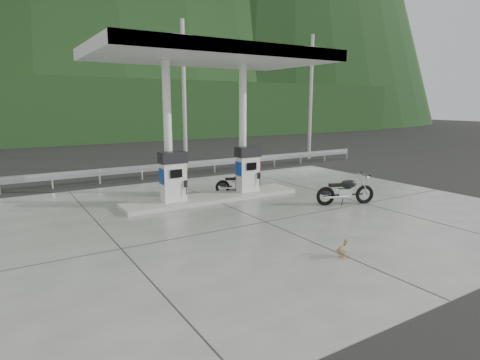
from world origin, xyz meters
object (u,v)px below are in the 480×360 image
gas_pump_left (173,177)px  motorcycle_left (238,184)px  gas_pump_right (248,169)px  duck (342,250)px  motorcycle_right (345,191)px

gas_pump_left → motorcycle_left: (2.98, 0.40, -0.64)m
gas_pump_right → duck: gas_pump_right is taller
motorcycle_left → motorcycle_right: 4.33m
gas_pump_right → gas_pump_left: bearing=180.0°
gas_pump_right → duck: 7.12m
gas_pump_left → duck: 7.07m
gas_pump_right → duck: size_ratio=3.76×
duck → gas_pump_left: bearing=83.3°
gas_pump_left → motorcycle_right: bearing=-30.8°
gas_pump_left → motorcycle_right: gas_pump_left is taller
gas_pump_left → duck: size_ratio=3.76×
gas_pump_left → duck: bearing=-77.7°
motorcycle_right → duck: 5.34m
gas_pump_right → motorcycle_right: gas_pump_right is taller
gas_pump_left → gas_pump_right: 3.20m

